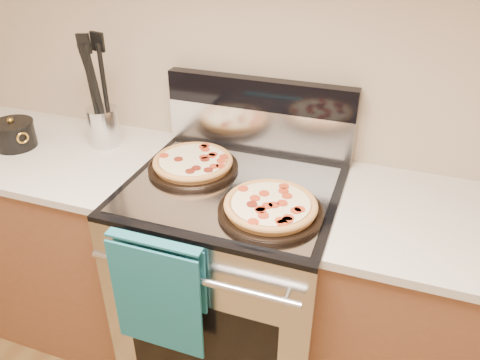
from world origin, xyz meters
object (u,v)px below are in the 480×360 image
(range_body, at_px, (233,283))
(saucepan, at_px, (14,136))
(pepperoni_pizza_front, at_px, (271,207))
(pepperoni_pizza_back, at_px, (193,164))
(utensil_crock, at_px, (104,126))

(range_body, height_order, saucepan, saucepan)
(range_body, height_order, pepperoni_pizza_front, pepperoni_pizza_front)
(pepperoni_pizza_front, distance_m, saucepan, 1.16)
(pepperoni_pizza_back, relative_size, utensil_crock, 2.09)
(utensil_crock, distance_m, saucepan, 0.37)
(range_body, bearing_deg, utensil_crock, 166.02)
(pepperoni_pizza_back, xyz_separation_m, saucepan, (-0.80, -0.05, 0.01))
(pepperoni_pizza_front, bearing_deg, pepperoni_pizza_back, 152.73)
(pepperoni_pizza_front, distance_m, utensil_crock, 0.86)
(pepperoni_pizza_front, height_order, saucepan, saucepan)
(saucepan, bearing_deg, pepperoni_pizza_front, -6.81)
(pepperoni_pizza_back, distance_m, saucepan, 0.80)
(utensil_crock, bearing_deg, saucepan, -156.31)
(pepperoni_pizza_back, height_order, saucepan, saucepan)
(utensil_crock, height_order, saucepan, utensil_crock)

